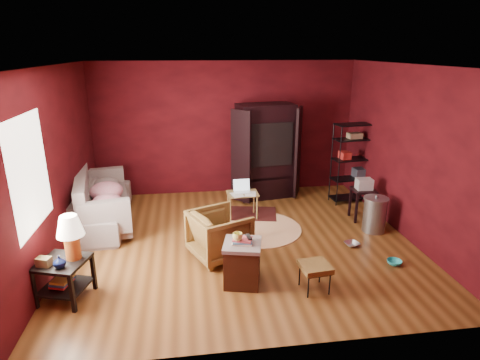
# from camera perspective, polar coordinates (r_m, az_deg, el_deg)

# --- Properties ---
(room) EXTENTS (5.54, 5.04, 2.84)m
(room) POSITION_cam_1_polar(r_m,az_deg,el_deg) (6.17, -0.09, 2.92)
(room) COLOR brown
(room) RESTS_ON ground
(sofa) EXTENTS (0.71, 2.23, 0.86)m
(sofa) POSITION_cam_1_polar(r_m,az_deg,el_deg) (7.61, -19.27, -2.81)
(sofa) COLOR slate
(sofa) RESTS_ON ground
(armchair) EXTENTS (0.98, 1.01, 0.80)m
(armchair) POSITION_cam_1_polar(r_m,az_deg,el_deg) (6.08, -2.95, -7.44)
(armchair) COLOR black
(armchair) RESTS_ON ground
(pet_bowl_steel) EXTENTS (0.24, 0.12, 0.23)m
(pet_bowl_steel) POSITION_cam_1_polar(r_m,az_deg,el_deg) (6.75, 15.68, -8.13)
(pet_bowl_steel) COLOR silver
(pet_bowl_steel) RESTS_ON ground
(pet_bowl_turquoise) EXTENTS (0.22, 0.08, 0.22)m
(pet_bowl_turquoise) POSITION_cam_1_polar(r_m,az_deg,el_deg) (6.40, 21.17, -10.30)
(pet_bowl_turquoise) COLOR #26ACB2
(pet_bowl_turquoise) RESTS_ON ground
(vase) EXTENTS (0.18, 0.18, 0.15)m
(vase) POSITION_cam_1_polar(r_m,az_deg,el_deg) (5.34, -24.29, -10.57)
(vase) COLOR #0B143B
(vase) RESTS_ON side_table
(mug) EXTENTS (0.16, 0.14, 0.13)m
(mug) POSITION_cam_1_polar(r_m,az_deg,el_deg) (5.22, -0.35, -7.93)
(mug) COLOR #D5D168
(mug) RESTS_ON hamper
(side_table) EXTENTS (0.70, 0.70, 1.11)m
(side_table) POSITION_cam_1_polar(r_m,az_deg,el_deg) (5.46, -23.41, -9.10)
(side_table) COLOR black
(side_table) RESTS_ON ground
(sofa_cushions) EXTENTS (1.19, 2.18, 0.87)m
(sofa_cushions) POSITION_cam_1_polar(r_m,az_deg,el_deg) (7.58, -19.19, -2.98)
(sofa_cushions) COLOR slate
(sofa_cushions) RESTS_ON sofa
(hamper) EXTENTS (0.59, 0.59, 0.69)m
(hamper) POSITION_cam_1_polar(r_m,az_deg,el_deg) (5.46, 0.33, -11.63)
(hamper) COLOR #401C0E
(hamper) RESTS_ON ground
(footstool) EXTENTS (0.40, 0.40, 0.38)m
(footstool) POSITION_cam_1_polar(r_m,az_deg,el_deg) (5.40, 10.63, -12.17)
(footstool) COLOR black
(footstool) RESTS_ON ground
(rug_round) EXTENTS (1.64, 1.64, 0.01)m
(rug_round) POSITION_cam_1_polar(r_m,az_deg,el_deg) (7.13, 2.52, -6.90)
(rug_round) COLOR #EBE3C4
(rug_round) RESTS_ON ground
(rug_oriental) EXTENTS (1.17, 0.89, 0.01)m
(rug_oriental) POSITION_cam_1_polar(r_m,az_deg,el_deg) (7.73, 1.20, -4.77)
(rug_oriental) COLOR #4D1514
(rug_oriental) RESTS_ON ground
(laptop_desk) EXTENTS (0.57, 0.46, 0.71)m
(laptop_desk) POSITION_cam_1_polar(r_m,az_deg,el_deg) (7.44, 0.35, -2.19)
(laptop_desk) COLOR olive
(laptop_desk) RESTS_ON ground
(tv_armoire) EXTENTS (1.53, 0.98, 1.97)m
(tv_armoire) POSITION_cam_1_polar(r_m,az_deg,el_deg) (8.38, 3.66, 4.32)
(tv_armoire) COLOR black
(tv_armoire) RESTS_ON ground
(wire_shelving) EXTENTS (0.83, 0.44, 1.63)m
(wire_shelving) POSITION_cam_1_polar(r_m,az_deg,el_deg) (8.41, 15.77, 2.82)
(wire_shelving) COLOR black
(wire_shelving) RESTS_ON ground
(small_stand) EXTENTS (0.41, 0.41, 0.79)m
(small_stand) POSITION_cam_1_polar(r_m,az_deg,el_deg) (7.65, 17.17, -1.25)
(small_stand) COLOR black
(small_stand) RESTS_ON ground
(trash_can) EXTENTS (0.54, 0.54, 0.66)m
(trash_can) POSITION_cam_1_polar(r_m,az_deg,el_deg) (7.31, 18.60, -4.63)
(trash_can) COLOR gray
(trash_can) RESTS_ON ground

